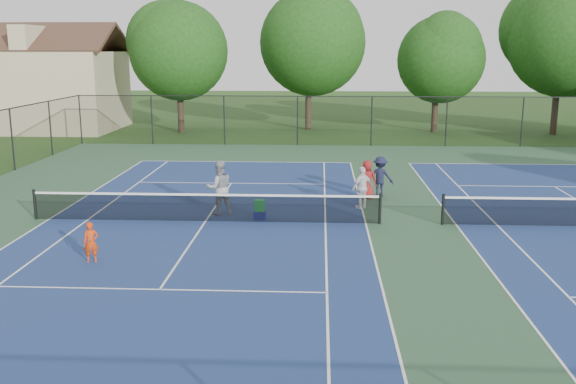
{
  "coord_description": "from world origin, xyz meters",
  "views": [
    {
      "loc": [
        -3.08,
        -21.09,
        5.8
      ],
      "look_at": [
        -4.11,
        -1.0,
        1.3
      ],
      "focal_mm": 40.0,
      "sensor_mm": 36.0,
      "label": 1
    }
  ],
  "objects_px": {
    "bystander_b": "(380,177)",
    "bystander_c": "(367,180)",
    "ball_hopper": "(260,206)",
    "tree_back_d": "(562,33)",
    "child_player": "(91,242)",
    "ball_crate": "(260,215)",
    "tree_back_b": "(309,37)",
    "tree_back_c": "(438,53)",
    "instructor": "(219,188)",
    "tree_back_a": "(178,45)",
    "clapboard_house": "(47,87)",
    "bystander_a": "(362,188)"
  },
  "relations": [
    {
      "from": "bystander_b",
      "to": "bystander_c",
      "type": "distance_m",
      "value": 0.71
    },
    {
      "from": "ball_hopper",
      "to": "bystander_c",
      "type": "bearing_deg",
      "value": 40.43
    },
    {
      "from": "tree_back_d",
      "to": "bystander_b",
      "type": "bearing_deg",
      "value": -124.63
    },
    {
      "from": "child_player",
      "to": "ball_crate",
      "type": "height_order",
      "value": "child_player"
    },
    {
      "from": "tree_back_b",
      "to": "ball_crate",
      "type": "bearing_deg",
      "value": -92.6
    },
    {
      "from": "tree_back_c",
      "to": "bystander_c",
      "type": "bearing_deg",
      "value": -106.36
    },
    {
      "from": "instructor",
      "to": "ball_crate",
      "type": "relative_size",
      "value": 4.96
    },
    {
      "from": "tree_back_a",
      "to": "ball_crate",
      "type": "height_order",
      "value": "tree_back_a"
    },
    {
      "from": "tree_back_a",
      "to": "clapboard_house",
      "type": "distance_m",
      "value": 10.47
    },
    {
      "from": "clapboard_house",
      "to": "tree_back_a",
      "type": "bearing_deg",
      "value": -5.71
    },
    {
      "from": "clapboard_house",
      "to": "bystander_a",
      "type": "distance_m",
      "value": 31.43
    },
    {
      "from": "tree_back_a",
      "to": "tree_back_c",
      "type": "bearing_deg",
      "value": 3.18
    },
    {
      "from": "instructor",
      "to": "ball_crate",
      "type": "height_order",
      "value": "instructor"
    },
    {
      "from": "tree_back_b",
      "to": "bystander_b",
      "type": "distance_m",
      "value": 22.81
    },
    {
      "from": "tree_back_a",
      "to": "instructor",
      "type": "height_order",
      "value": "tree_back_a"
    },
    {
      "from": "tree_back_a",
      "to": "clapboard_house",
      "type": "bearing_deg",
      "value": 174.29
    },
    {
      "from": "tree_back_d",
      "to": "tree_back_b",
      "type": "bearing_deg",
      "value": 173.29
    },
    {
      "from": "tree_back_d",
      "to": "clapboard_house",
      "type": "distance_m",
      "value": 36.21
    },
    {
      "from": "tree_back_d",
      "to": "bystander_b",
      "type": "height_order",
      "value": "tree_back_d"
    },
    {
      "from": "bystander_b",
      "to": "bystander_a",
      "type": "bearing_deg",
      "value": 80.13
    },
    {
      "from": "clapboard_house",
      "to": "bystander_b",
      "type": "height_order",
      "value": "clapboard_house"
    },
    {
      "from": "instructor",
      "to": "tree_back_d",
      "type": "bearing_deg",
      "value": -153.43
    },
    {
      "from": "bystander_c",
      "to": "child_player",
      "type": "bearing_deg",
      "value": 55.5
    },
    {
      "from": "bystander_b",
      "to": "ball_crate",
      "type": "xyz_separation_m",
      "value": [
        -4.48,
        -3.79,
        -0.66
      ]
    },
    {
      "from": "instructor",
      "to": "tree_back_a",
      "type": "bearing_deg",
      "value": -97.46
    },
    {
      "from": "ball_crate",
      "to": "tree_back_d",
      "type": "bearing_deg",
      "value": 52.42
    },
    {
      "from": "instructor",
      "to": "bystander_a",
      "type": "distance_m",
      "value": 5.28
    },
    {
      "from": "tree_back_b",
      "to": "tree_back_c",
      "type": "distance_m",
      "value": 9.12
    },
    {
      "from": "bystander_a",
      "to": "tree_back_a",
      "type": "bearing_deg",
      "value": -100.42
    },
    {
      "from": "bystander_a",
      "to": "ball_crate",
      "type": "distance_m",
      "value": 4.11
    },
    {
      "from": "clapboard_house",
      "to": "tree_back_d",
      "type": "bearing_deg",
      "value": -1.59
    },
    {
      "from": "instructor",
      "to": "bystander_c",
      "type": "relative_size",
      "value": 1.27
    },
    {
      "from": "tree_back_b",
      "to": "clapboard_house",
      "type": "bearing_deg",
      "value": -176.99
    },
    {
      "from": "tree_back_d",
      "to": "clapboard_house",
      "type": "height_order",
      "value": "tree_back_d"
    },
    {
      "from": "ball_crate",
      "to": "ball_hopper",
      "type": "xyz_separation_m",
      "value": [
        0.0,
        0.0,
        0.35
      ]
    },
    {
      "from": "tree_back_b",
      "to": "child_player",
      "type": "relative_size",
      "value": 8.81
    },
    {
      "from": "child_player",
      "to": "ball_hopper",
      "type": "height_order",
      "value": "child_player"
    },
    {
      "from": "clapboard_house",
      "to": "bystander_a",
      "type": "xyz_separation_m",
      "value": [
        21.48,
        -22.82,
        -2.3
      ]
    },
    {
      "from": "clapboard_house",
      "to": "ball_crate",
      "type": "bearing_deg",
      "value": -54.05
    },
    {
      "from": "bystander_b",
      "to": "ball_hopper",
      "type": "height_order",
      "value": "bystander_b"
    },
    {
      "from": "tree_back_a",
      "to": "instructor",
      "type": "bearing_deg",
      "value": -74.59
    },
    {
      "from": "tree_back_b",
      "to": "child_player",
      "type": "bearing_deg",
      "value": -100.09
    },
    {
      "from": "tree_back_d",
      "to": "clapboard_house",
      "type": "relative_size",
      "value": 0.96
    },
    {
      "from": "tree_back_d",
      "to": "bystander_c",
      "type": "xyz_separation_m",
      "value": [
        -14.24,
        -20.26,
        -6.05
      ]
    },
    {
      "from": "tree_back_a",
      "to": "bystander_a",
      "type": "xyz_separation_m",
      "value": [
        11.48,
        -21.82,
        -5.25
      ]
    },
    {
      "from": "ball_hopper",
      "to": "tree_back_c",
      "type": "bearing_deg",
      "value": 67.55
    },
    {
      "from": "instructor",
      "to": "ball_hopper",
      "type": "distance_m",
      "value": 1.7
    },
    {
      "from": "tree_back_a",
      "to": "tree_back_c",
      "type": "distance_m",
      "value": 18.04
    },
    {
      "from": "tree_back_b",
      "to": "ball_hopper",
      "type": "distance_m",
      "value": 26.34
    },
    {
      "from": "tree_back_c",
      "to": "instructor",
      "type": "xyz_separation_m",
      "value": [
        -11.67,
        -23.98,
        -4.5
      ]
    }
  ]
}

